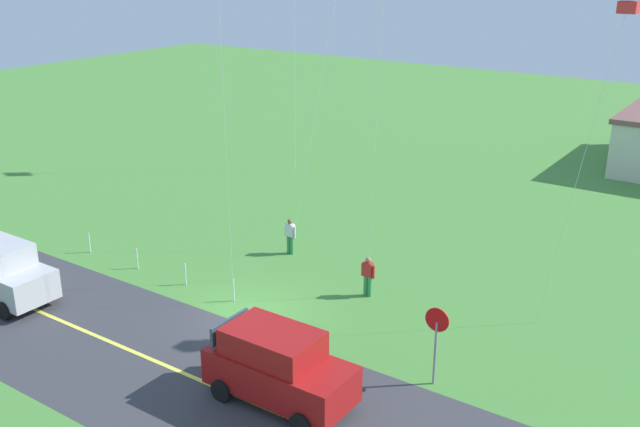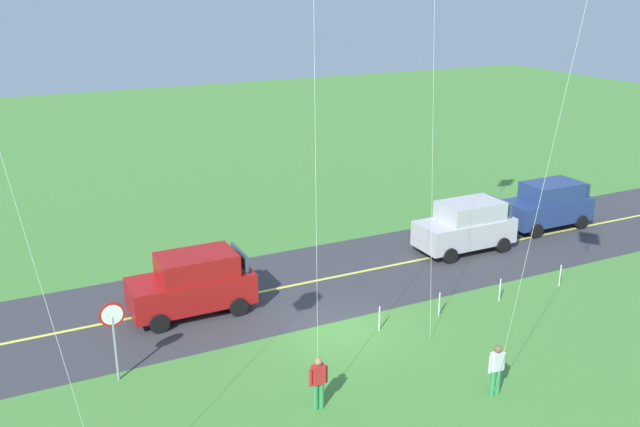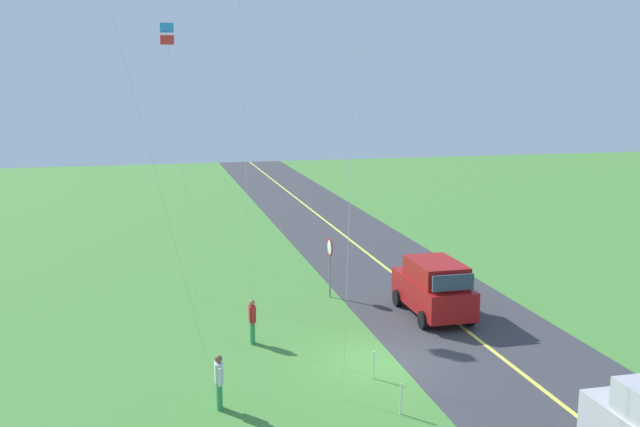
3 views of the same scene
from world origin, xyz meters
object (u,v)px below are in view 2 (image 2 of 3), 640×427
Objects in this scene: car_suv_foreground at (193,283)px; car_parked_west_near at (466,226)px; person_adult_near at (318,382)px; person_adult_companion at (496,368)px; car_parked_west_far at (548,204)px; stop_sign at (113,326)px.

car_suv_foreground is 1.00× the size of car_parked_west_near.
person_adult_near and person_adult_companion have the same top height.
car_parked_west_near is at bearing 7.68° from car_parked_west_far.
car_parked_west_far is 1.72× the size of stop_sign.
car_parked_west_far reaches higher than person_adult_near.
car_suv_foreground and car_parked_west_near have the same top height.
person_adult_companion is at bearing 41.36° from car_parked_west_far.
car_suv_foreground is 2.75× the size of person_adult_near.
car_parked_west_near is (-12.61, -0.64, 0.00)m from car_suv_foreground.
stop_sign reaches higher than person_adult_companion.
car_parked_west_far reaches higher than person_adult_companion.
person_adult_near is 1.00× the size of person_adult_companion.
car_suv_foreground is 18.13m from car_parked_west_far.
stop_sign is at bearing 44.97° from car_suv_foreground.
stop_sign is (15.96, 3.99, 0.65)m from car_parked_west_near.
person_adult_near is (11.22, 8.00, -0.29)m from car_parked_west_near.
car_parked_west_near is 11.54m from person_adult_companion.
car_parked_west_near is 1.72× the size of stop_sign.
car_parked_west_far is 18.84m from person_adult_near.
person_adult_near is at bearing -162.98° from person_adult_companion.
car_parked_west_far is at bearing 76.95° from person_adult_companion.
person_adult_near is (-4.75, 4.01, -0.94)m from stop_sign.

